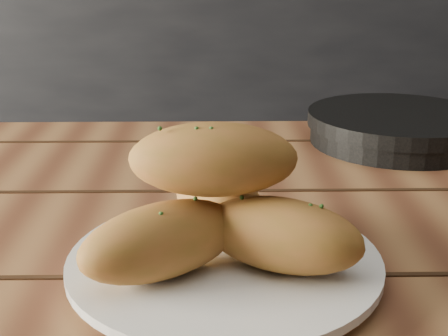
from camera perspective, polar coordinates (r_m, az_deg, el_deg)
The scene contains 5 objects.
counter at distance 2.10m, azimuth -5.89°, elevation 3.53°, with size 2.80×0.60×0.90m, color black.
table at distance 0.70m, azimuth 14.01°, elevation -13.19°, with size 1.39×0.83×0.75m.
plate at distance 0.54m, azimuth 0.04°, elevation -8.82°, with size 0.27×0.27×0.02m.
bread_rolls at distance 0.51m, azimuth -0.50°, elevation -3.75°, with size 0.25×0.22×0.12m.
skillet at distance 0.93m, azimuth 15.74°, elevation 3.64°, with size 0.38×0.26×0.05m.
Camera 1 is at (0.18, -0.31, 1.01)m, focal length 50.00 mm.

